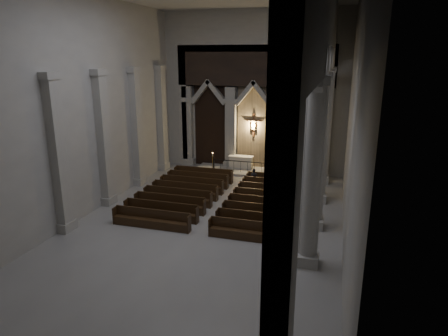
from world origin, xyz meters
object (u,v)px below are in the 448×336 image
object	(u,v)px
altar	(241,162)
candle_stand_left	(213,168)
worshipper	(254,179)
pews	(223,200)
candle_stand_right	(286,175)
altar_rail	(248,166)

from	to	relation	value
altar	candle_stand_left	distance (m)	2.41
candle_stand_left	worshipper	xyz separation A→B (m)	(3.81, -2.67, 0.25)
candle_stand_left	pews	world-z (taller)	candle_stand_left
altar	candle_stand_left	world-z (taller)	candle_stand_left
candle_stand_left	candle_stand_right	distance (m)	5.63
altar_rail	candle_stand_left	xyz separation A→B (m)	(-2.68, -0.30, -0.27)
altar	worshipper	bearing A→B (deg)	-65.13
altar	altar_rail	size ratio (longest dim) A/B	0.35
pews	worshipper	xyz separation A→B (m)	(1.12, 3.60, 0.37)
candle_stand_right	candle_stand_left	bearing A→B (deg)	-179.64
altar	candle_stand_left	size ratio (longest dim) A/B	1.19
pews	altar_rail	bearing A→B (deg)	90.00
candle_stand_right	altar_rail	bearing A→B (deg)	174.89
altar_rail	pews	distance (m)	6.59
worshipper	pews	bearing A→B (deg)	-108.41
altar_rail	altar	bearing A→B (deg)	123.90
worshipper	candle_stand_left	bearing A→B (deg)	143.83
altar	pews	xyz separation A→B (m)	(0.82, -7.79, -0.33)
candle_stand_left	worshipper	distance (m)	4.66
altar	pews	world-z (taller)	altar
pews	worshipper	bearing A→B (deg)	72.68
altar	worshipper	world-z (taller)	worshipper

